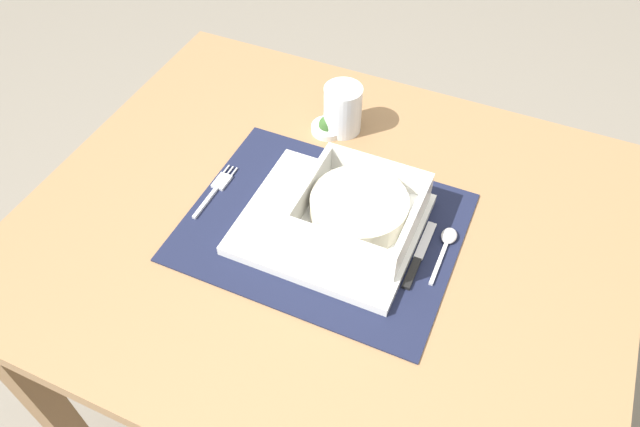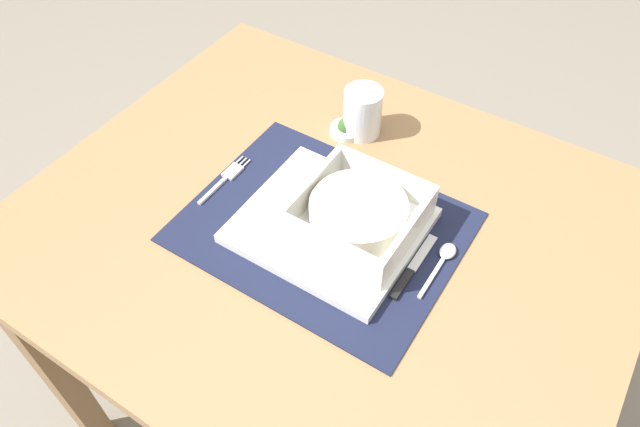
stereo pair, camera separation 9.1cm
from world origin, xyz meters
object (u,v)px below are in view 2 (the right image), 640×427
object	(u,v)px
fork	(227,177)
condiment_saucer	(347,128)
dining_table	(326,261)
porridge_bowl	(358,214)
drinking_glass	(362,114)
spoon	(444,257)
butter_knife	(411,270)

from	to	relation	value
fork	condiment_saucer	xyz separation A→B (m)	(0.11, 0.21, 0.00)
dining_table	fork	size ratio (longest dim) A/B	7.45
porridge_bowl	condiment_saucer	bearing A→B (deg)	124.87
fork	drinking_glass	xyz separation A→B (m)	(0.13, 0.23, 0.04)
dining_table	fork	bearing A→B (deg)	-177.54
fork	spoon	xyz separation A→B (m)	(0.38, 0.04, 0.00)
porridge_bowl	condiment_saucer	size ratio (longest dim) A/B	2.92
porridge_bowl	fork	xyz separation A→B (m)	(-0.24, -0.02, -0.04)
butter_knife	condiment_saucer	bearing A→B (deg)	136.90
fork	condiment_saucer	bearing A→B (deg)	59.84
porridge_bowl	butter_knife	xyz separation A→B (m)	(0.11, -0.02, -0.04)
porridge_bowl	butter_knife	bearing A→B (deg)	-12.27
fork	butter_knife	xyz separation A→B (m)	(0.35, -0.01, 0.00)
dining_table	condiment_saucer	distance (m)	0.25
spoon	porridge_bowl	bearing A→B (deg)	-167.25
spoon	dining_table	bearing A→B (deg)	-167.71
drinking_glass	condiment_saucer	size ratio (longest dim) A/B	1.48
porridge_bowl	drinking_glass	size ratio (longest dim) A/B	1.97
spoon	fork	bearing A→B (deg)	-171.45
spoon	butter_knife	distance (m)	0.06
porridge_bowl	condiment_saucer	world-z (taller)	porridge_bowl
porridge_bowl	drinking_glass	world-z (taller)	drinking_glass
spoon	drinking_glass	size ratio (longest dim) A/B	1.25
porridge_bowl	spoon	size ratio (longest dim) A/B	1.58
butter_knife	drinking_glass	size ratio (longest dim) A/B	1.50
spoon	drinking_glass	xyz separation A→B (m)	(-0.25, 0.19, 0.03)
drinking_glass	condiment_saucer	world-z (taller)	drinking_glass
butter_knife	drinking_glass	world-z (taller)	drinking_glass
fork	condiment_saucer	size ratio (longest dim) A/B	2.10
porridge_bowl	condiment_saucer	distance (m)	0.24
spoon	condiment_saucer	bearing A→B (deg)	150.51
condiment_saucer	butter_knife	bearing A→B (deg)	-42.02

